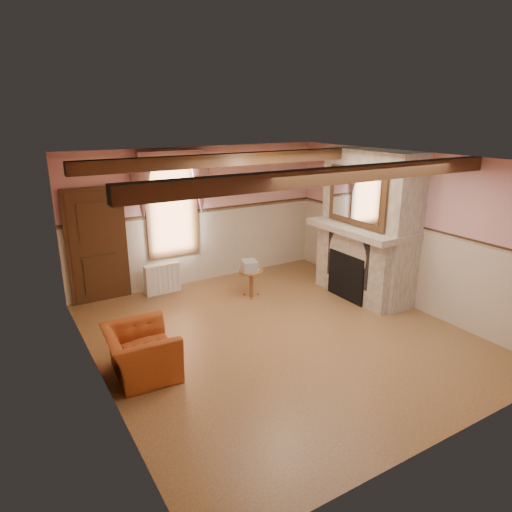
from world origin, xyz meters
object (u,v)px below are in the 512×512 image
radiator (162,278)px  armchair (141,352)px  side_table (251,284)px  oil_lamp (338,211)px  mantel_clock (334,212)px  bowl (356,221)px

radiator → armchair: bearing=-115.9°
side_table → radiator: (-1.40, 1.09, 0.02)m
radiator → oil_lamp: 3.73m
side_table → oil_lamp: oil_lamp is taller
radiator → mantel_clock: mantel_clock is taller
side_table → bowl: bearing=-25.0°
bowl → radiator: bearing=148.9°
bowl → mantel_clock: mantel_clock is taller
armchair → bowl: size_ratio=3.13×
armchair → bowl: bearing=-77.2°
side_table → bowl: bowl is taller
side_table → radiator: size_ratio=0.79×
oil_lamp → mantel_clock: bearing=90.0°
armchair → side_table: size_ratio=1.86×
side_table → bowl: (1.82, -0.85, 1.19)m
armchair → oil_lamp: 4.84m
bowl → armchair: bearing=-170.4°
oil_lamp → side_table: bearing=170.3°
mantel_clock → bowl: bearing=-90.0°
armchair → bowl: bowl is taller
armchair → radiator: size_ratio=1.46×
mantel_clock → side_table: bearing=173.7°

